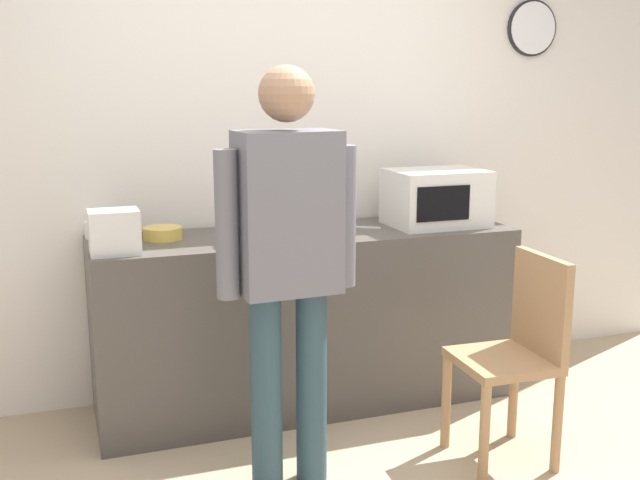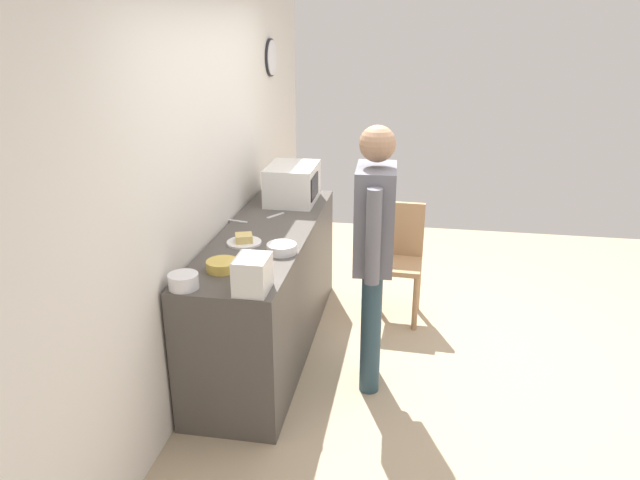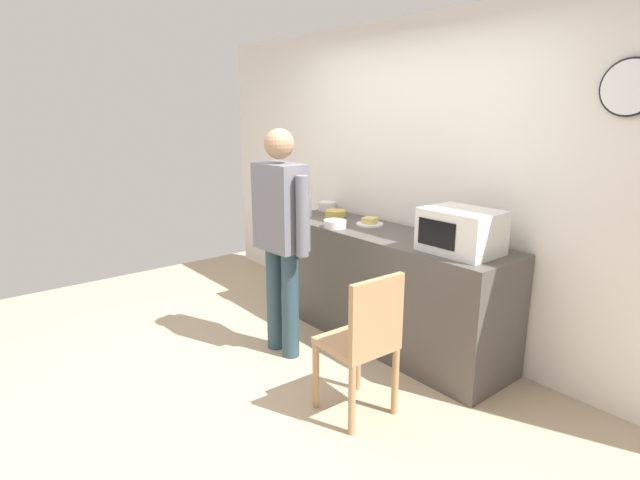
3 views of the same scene
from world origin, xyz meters
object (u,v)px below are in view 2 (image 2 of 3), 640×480
Objects in this scene: salad_bowl at (183,281)px; mixing_bowl at (282,248)px; spoon_utensil at (275,215)px; toaster at (252,274)px; sandwich_plate at (244,241)px; wooden_chair at (397,255)px; cereal_bowl at (222,265)px; fork_utensil at (237,221)px; person_standing at (374,241)px; microwave at (292,184)px.

salad_bowl is 0.88× the size of mixing_bowl.
toaster is at bearing -171.67° from spoon_utensil.
toaster is (-0.70, -0.26, 0.08)m from sandwich_plate.
cereal_bowl is at bearing 145.13° from wooden_chair.
cereal_bowl is 0.36m from toaster.
fork_utensil is 0.30m from spoon_utensil.
person_standing is at bearing 173.62° from wooden_chair.
mixing_bowl is 1.13× the size of fork_utensil.
cereal_bowl is at bearing 138.91° from mixing_bowl.
spoon_utensil is (0.18, -0.25, 0.00)m from fork_utensil.
fork_utensil is (-0.57, 0.30, -0.15)m from microwave.
sandwich_plate is (-1.00, 0.12, -0.13)m from microwave.
microwave is 2.94× the size of fork_utensil.
spoon_utensil is at bearing 49.96° from person_standing.
salad_bowl is at bearing 146.54° from wooden_chair.
sandwich_plate is 1.38× the size of salad_bowl.
spoon_utensil is 0.10× the size of person_standing.
fork_utensil is 0.18× the size of wooden_chair.
salad_bowl is 1.20m from person_standing.
toaster is at bearing -134.03° from cereal_bowl.
spoon_utensil is 1.06m from wooden_chair.
fork_utensil is 0.10× the size of person_standing.
fork_utensil is (0.55, 0.47, -0.03)m from mixing_bowl.
cereal_bowl is 1.05m from spoon_utensil.
sandwich_plate is 0.45m from cereal_bowl.
sandwich_plate is 1.44m from wooden_chair.
toaster is 1.29× the size of spoon_utensil.
salad_bowl reaches higher than fork_utensil.
microwave is at bearing 4.75° from toaster.
microwave is 2.27× the size of toaster.
person_standing reaches higher than salad_bowl.
microwave is 0.53× the size of wooden_chair.
person_standing is at bearing -84.90° from mixing_bowl.
sandwich_plate is 0.61m from spoon_utensil.
spoon_utensil is 0.18× the size of wooden_chair.
microwave is 0.29× the size of person_standing.
sandwich_plate is 1.36× the size of fork_utensil.
cereal_bowl is 1.77m from wooden_chair.
toaster is (0.03, -0.39, 0.06)m from salad_bowl.
person_standing is 1.15m from wooden_chair.
person_standing is at bearing -94.64° from sandwich_plate.
microwave is 1.74m from salad_bowl.
microwave is 2.97× the size of salad_bowl.
mixing_bowl reaches higher than wooden_chair.
fork_utensil is at bearing 2.46° from salad_bowl.
salad_bowl reaches higher than cereal_bowl.
cereal_bowl is 1.00× the size of mixing_bowl.
toaster is (-1.69, -0.14, -0.05)m from microwave.
fork_utensil is at bearing 125.30° from spoon_utensil.
mixing_bowl is (-1.12, -0.17, -0.12)m from microwave.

